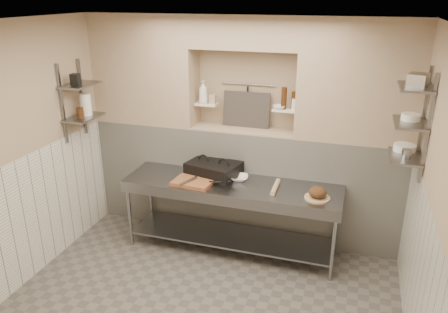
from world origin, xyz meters
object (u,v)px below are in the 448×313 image
at_px(cutting_board, 193,182).
at_px(bread_loaf, 318,192).
at_px(mixing_bowl, 239,178).
at_px(bowl_alcove, 279,107).
at_px(prep_table, 231,203).
at_px(panini_press, 214,169).
at_px(jug_left, 86,104).
at_px(rolling_pin, 275,187).
at_px(bottle_soap, 203,92).

bearing_deg(cutting_board, bread_loaf, 1.54).
height_order(mixing_bowl, bowl_alcove, bowl_alcove).
xyz_separation_m(mixing_bowl, bread_loaf, (0.96, -0.23, 0.05)).
relative_size(prep_table, panini_press, 3.72).
relative_size(panini_press, bread_loaf, 3.50).
height_order(prep_table, jug_left, jug_left).
distance_m(bowl_alcove, jug_left, 2.35).
relative_size(panini_press, mixing_bowl, 3.11).
xyz_separation_m(cutting_board, rolling_pin, (0.97, 0.14, 0.01)).
distance_m(bread_loaf, bowl_alcove, 1.15).
bearing_deg(mixing_bowl, cutting_board, -151.51).
distance_m(rolling_pin, bread_loaf, 0.50).
distance_m(prep_table, cutting_board, 0.53).
xyz_separation_m(cutting_board, bottle_soap, (-0.09, 0.66, 0.94)).
xyz_separation_m(cutting_board, jug_left, (-1.41, 0.06, 0.83)).
height_order(bowl_alcove, jug_left, jug_left).
bearing_deg(bread_loaf, rolling_pin, 168.77).
xyz_separation_m(bread_loaf, jug_left, (-2.86, 0.02, 0.77)).
height_order(rolling_pin, bowl_alcove, bowl_alcove).
distance_m(cutting_board, bowl_alcove, 1.37).
relative_size(cutting_board, rolling_pin, 1.22).
bearing_deg(rolling_pin, bread_loaf, -11.23).
relative_size(mixing_bowl, bottle_soap, 0.78).
relative_size(cutting_board, bowl_alcove, 3.12).
height_order(panini_press, bowl_alcove, bowl_alcove).
xyz_separation_m(prep_table, panini_press, (-0.28, 0.20, 0.34)).
bearing_deg(jug_left, bottle_soap, 24.64).
xyz_separation_m(cutting_board, bowl_alcove, (0.87, 0.68, 0.81)).
height_order(prep_table, panini_press, panini_press).
relative_size(rolling_pin, bottle_soap, 1.31).
distance_m(mixing_bowl, jug_left, 2.08).
distance_m(panini_press, jug_left, 1.75).
distance_m(panini_press, rolling_pin, 0.84).
xyz_separation_m(panini_press, rolling_pin, (0.81, -0.19, -0.05)).
xyz_separation_m(prep_table, mixing_bowl, (0.05, 0.14, 0.29)).
xyz_separation_m(panini_press, jug_left, (-1.56, -0.26, 0.76)).
bearing_deg(mixing_bowl, jug_left, -173.85).
relative_size(bread_loaf, bottle_soap, 0.69).
relative_size(prep_table, rolling_pin, 6.86).
relative_size(rolling_pin, jug_left, 1.42).
height_order(bread_loaf, bowl_alcove, bowl_alcove).
distance_m(bottle_soap, jug_left, 1.45).
bearing_deg(jug_left, bread_loaf, -0.47).
bearing_deg(panini_press, rolling_pin, 0.18).
bearing_deg(jug_left, rolling_pin, 1.77).
bearing_deg(jug_left, bowl_alcove, 15.10).
relative_size(panini_press, rolling_pin, 1.84).
relative_size(cutting_board, bread_loaf, 2.31).
bearing_deg(bowl_alcove, bread_loaf, -47.38).
height_order(cutting_board, jug_left, jug_left).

